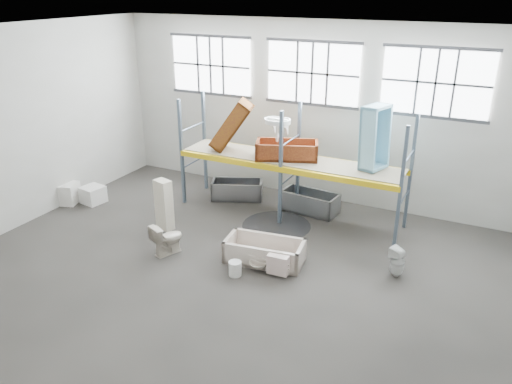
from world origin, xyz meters
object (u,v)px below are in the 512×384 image
Objects in this scene: carton_near at (65,193)px; cistern_tall at (164,205)px; rust_tub_flat at (287,150)px; toilet_beige at (167,238)px; blue_tub_upright at (375,138)px; bathtub_beige at (265,251)px; steel_tub_right at (310,202)px; steel_tub_left at (237,190)px; bucket at (235,269)px; toilet_white at (397,262)px.

cistern_tall is at bearing -1.25° from carton_near.
toilet_beige is at bearing -116.03° from rust_tub_flat.
blue_tub_upright is at bearing -114.63° from toilet_beige.
cistern_tall is 3.57m from carton_near.
steel_tub_right is at bearing 83.11° from bathtub_beige.
steel_tub_right is (2.24, 0.09, 0.01)m from steel_tub_left.
rust_tub_flat is at bearing 19.91° from carton_near.
toilet_beige is at bearing -120.27° from steel_tub_right.
cistern_tall reaches higher than bucket.
blue_tub_upright reaches higher than cistern_tall.
steel_tub_left is at bearing -177.81° from steel_tub_right.
bucket is at bearing -118.76° from bathtub_beige.
toilet_beige reaches higher than steel_tub_right.
rust_tub_flat is at bearing 58.78° from cistern_tall.
rust_tub_flat reaches higher than toilet_white.
rust_tub_flat is (2.40, 2.23, 1.16)m from cistern_tall.
toilet_white is at bearing 19.23° from cistern_tall.
toilet_white is 0.99× the size of carton_near.
cistern_tall reaches higher than toilet_beige.
toilet_beige is 3.59m from steel_tub_left.
steel_tub_right is (-2.86, 2.30, -0.06)m from toilet_white.
carton_near is (-6.54, 0.43, 0.04)m from bathtub_beige.
rust_tub_flat is at bearing -96.13° from toilet_white.
steel_tub_right is at bearing -106.05° from toilet_white.
steel_tub_left is (-5.10, 2.22, -0.07)m from toilet_white.
cistern_tall is at bearing 165.45° from bathtub_beige.
cistern_tall is (-2.99, 0.36, 0.40)m from bathtub_beige.
rust_tub_flat is 3.80m from bucket.
toilet_white is at bearing 25.90° from bucket.
bucket is (-3.13, -1.52, -0.18)m from toilet_white.
toilet_beige is 5.18m from toilet_white.
bathtub_beige is 1.15× the size of steel_tub_right.
blue_tub_upright reaches higher than carton_near.
blue_tub_upright reaches higher than bucket.
blue_tub_upright is 4.81× the size of bucket.
carton_near is at bearing -165.40° from cistern_tall.
toilet_white is (5.00, 1.36, -0.04)m from toilet_beige.
steel_tub_left is 2.31m from rust_tub_flat.
steel_tub_right is at bearing 85.97° from bucket.
cistern_tall is at bearing -152.23° from blue_tub_upright.
blue_tub_upright is 4.66m from bucket.
blue_tub_upright is at bearing 43.62° from cistern_tall.
steel_tub_left is at bearing -90.70° from toilet_white.
steel_tub_right reaches higher than bucket.
bucket is at bearing -118.23° from blue_tub_upright.
cistern_tall is 1.93× the size of carton_near.
bathtub_beige is 3.08m from rust_tub_flat.
toilet_beige is 0.48× the size of blue_tub_upright.
carton_near reaches higher than bucket.
toilet_white is at bearing -23.53° from steel_tub_left.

